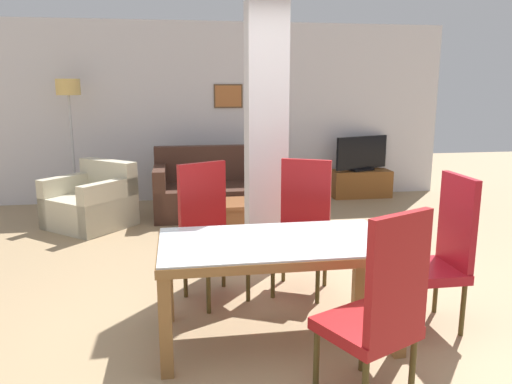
{
  "coord_description": "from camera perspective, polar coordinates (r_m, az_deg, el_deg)",
  "views": [
    {
      "loc": [
        -0.65,
        -3.21,
        1.76
      ],
      "look_at": [
        0.0,
        0.88,
        0.87
      ],
      "focal_mm": 35.0,
      "sensor_mm": 36.0,
      "label": 1
    }
  ],
  "objects": [
    {
      "name": "floor_lamp",
      "position": [
        7.51,
        -20.59,
        9.81
      ],
      "size": [
        0.33,
        0.33,
        1.85
      ],
      "color": "#B7B7BC",
      "rests_on": "ground_plane"
    },
    {
      "name": "back_wall",
      "position": [
        7.83,
        -4.3,
        9.05
      ],
      "size": [
        7.2,
        0.09,
        2.7
      ],
      "color": "silver",
      "rests_on": "ground_plane"
    },
    {
      "name": "tv_screen",
      "position": [
        8.12,
        11.99,
        4.28
      ],
      "size": [
        0.93,
        0.37,
        0.55
      ],
      "rotation": [
        0.0,
        0.0,
        3.48
      ],
      "color": "black",
      "rests_on": "tv_stand"
    },
    {
      "name": "dining_chair_far_right",
      "position": [
        4.35,
        5.36,
        -3.65
      ],
      "size": [
        0.61,
        0.61,
        1.14
      ],
      "rotation": [
        0.0,
        0.0,
        2.69
      ],
      "color": "maroon",
      "rests_on": "ground_plane"
    },
    {
      "name": "bottle",
      "position": [
        5.92,
        -3.87,
        -0.41
      ],
      "size": [
        0.06,
        0.06,
        0.24
      ],
      "color": "#194C23",
      "rests_on": "coffee_table"
    },
    {
      "name": "coffee_table",
      "position": [
        6.04,
        -2.77,
        -2.89
      ],
      "size": [
        0.74,
        0.58,
        0.39
      ],
      "color": "brown",
      "rests_on": "ground_plane"
    },
    {
      "name": "tv_stand",
      "position": [
        8.2,
        11.85,
        0.96
      ],
      "size": [
        0.94,
        0.4,
        0.43
      ],
      "color": "brown",
      "rests_on": "ground_plane"
    },
    {
      "name": "ground_plane",
      "position": [
        3.72,
        2.22,
        -16.16
      ],
      "size": [
        18.0,
        18.0,
        0.0
      ],
      "primitive_type": "plane",
      "color": "#A0845F"
    },
    {
      "name": "dining_chair_near_right",
      "position": [
        2.85,
        13.97,
        -12.71
      ],
      "size": [
        0.61,
        0.61,
        1.14
      ],
      "rotation": [
        0.0,
        0.0,
        0.44
      ],
      "color": "#A2181A",
      "rests_on": "ground_plane"
    },
    {
      "name": "dining_chair_head_right",
      "position": [
        3.9,
        20.38,
        -6.22
      ],
      "size": [
        0.46,
        0.46,
        1.14
      ],
      "rotation": [
        0.0,
        0.0,
        1.57
      ],
      "color": "maroon",
      "rests_on": "ground_plane"
    },
    {
      "name": "dining_table",
      "position": [
        3.49,
        2.3,
        -7.83
      ],
      "size": [
        1.61,
        0.86,
        0.72
      ],
      "color": "olive",
      "rests_on": "ground_plane"
    },
    {
      "name": "divider_pillar",
      "position": [
        4.91,
        1.13,
        7.28
      ],
      "size": [
        0.38,
        0.35,
        2.7
      ],
      "color": "silver",
      "rests_on": "ground_plane"
    },
    {
      "name": "armchair",
      "position": [
        6.66,
        -18.23,
        -1.34
      ],
      "size": [
        1.23,
        1.22,
        0.81
      ],
      "rotation": [
        0.0,
        0.0,
        2.42
      ],
      "color": "beige",
      "rests_on": "ground_plane"
    },
    {
      "name": "sofa",
      "position": [
        6.96,
        -4.15,
        -0.02
      ],
      "size": [
        1.78,
        0.94,
        0.92
      ],
      "rotation": [
        0.0,
        0.0,
        3.14
      ],
      "color": "#44281E",
      "rests_on": "ground_plane"
    },
    {
      "name": "dining_chair_far_left",
      "position": [
        4.19,
        -5.32,
        -4.28
      ],
      "size": [
        0.62,
        0.62,
        1.14
      ],
      "rotation": [
        0.0,
        0.0,
        -2.67
      ],
      "color": "maroon",
      "rests_on": "ground_plane"
    }
  ]
}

